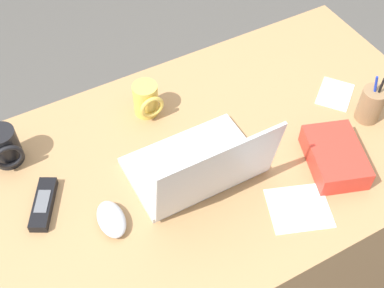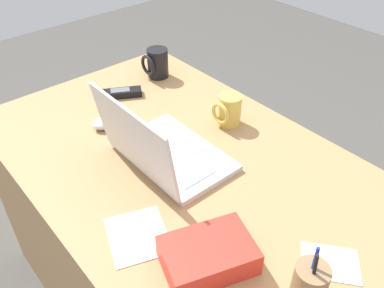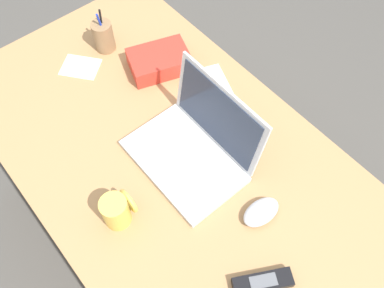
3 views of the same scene
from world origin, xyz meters
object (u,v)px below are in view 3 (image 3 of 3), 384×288
laptop (195,146)px  pen_holder (104,36)px  computer_mouse (261,212)px  cordless_phone (263,282)px  coffee_mug_tall (117,210)px  snack_bag (159,61)px

laptop → pen_holder: (-0.52, 0.04, 0.01)m
computer_mouse → cordless_phone: 0.18m
computer_mouse → coffee_mug_tall: 0.37m
coffee_mug_tall → cordless_phone: coffee_mug_tall is taller
laptop → cordless_phone: bearing=-15.8°
cordless_phone → snack_bag: (-0.71, 0.24, 0.02)m
pen_holder → snack_bag: pen_holder is taller
coffee_mug_tall → computer_mouse: bearing=51.3°
cordless_phone → pen_holder: 0.91m
computer_mouse → cordless_phone: (0.13, -0.12, -0.01)m
computer_mouse → cordless_phone: computer_mouse is taller
laptop → snack_bag: 0.35m
cordless_phone → computer_mouse: bearing=136.4°
cordless_phone → snack_bag: bearing=161.7°
cordless_phone → coffee_mug_tall: bearing=-155.2°
coffee_mug_tall → snack_bag: 0.53m
computer_mouse → snack_bag: (-0.58, 0.11, 0.01)m
laptop → snack_bag: size_ratio=1.76×
pen_holder → snack_bag: 0.21m
coffee_mug_tall → pen_holder: size_ratio=0.63×
computer_mouse → coffee_mug_tall: bearing=-125.5°
computer_mouse → pen_holder: size_ratio=0.70×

